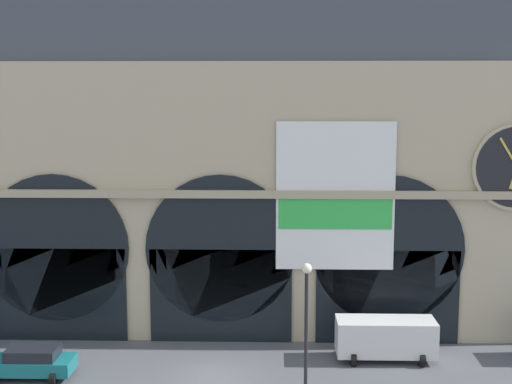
# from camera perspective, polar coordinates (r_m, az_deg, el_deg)

# --- Properties ---
(ground_plane) EXTENTS (200.00, 200.00, 0.00)m
(ground_plane) POSITION_cam_1_polar(r_m,az_deg,el_deg) (36.63, -3.42, -14.57)
(ground_plane) COLOR #54565B
(station_building) EXTENTS (39.29, 5.71, 20.52)m
(station_building) POSITION_cam_1_polar(r_m,az_deg,el_deg) (41.63, -2.59, 2.37)
(station_building) COLOR #BCAD8C
(station_building) RESTS_ON ground
(car_midwest) EXTENTS (4.40, 2.22, 1.55)m
(car_midwest) POSITION_cam_1_polar(r_m,az_deg,el_deg) (37.82, -17.74, -12.90)
(car_midwest) COLOR #19727A
(car_midwest) RESTS_ON ground
(van_mideast) EXTENTS (5.20, 2.48, 2.20)m
(van_mideast) POSITION_cam_1_polar(r_m,az_deg,el_deg) (38.75, 10.39, -11.42)
(van_mideast) COLOR white
(van_mideast) RESTS_ON ground
(street_lamp_quayside) EXTENTS (0.44, 0.44, 6.90)m
(street_lamp_quayside) POSITION_cam_1_polar(r_m,az_deg,el_deg) (30.87, 4.07, -10.24)
(street_lamp_quayside) COLOR black
(street_lamp_quayside) RESTS_ON ground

